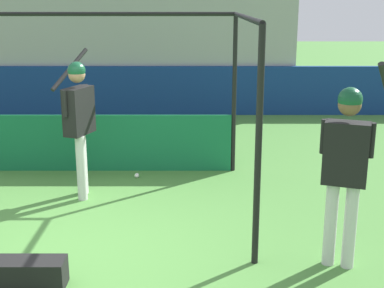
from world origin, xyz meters
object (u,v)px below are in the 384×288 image
object	(u,v)px
player_waiting	(347,160)
equipment_bag	(30,273)
player_batter	(79,115)
baseball	(137,175)

from	to	relation	value
player_waiting	equipment_bag	bearing A→B (deg)	-152.50
player_waiting	equipment_bag	world-z (taller)	player_waiting
equipment_bag	player_batter	bearing A→B (deg)	89.26
baseball	player_waiting	bearing A→B (deg)	-49.75
player_batter	baseball	distance (m)	1.54
equipment_bag	baseball	world-z (taller)	equipment_bag
equipment_bag	baseball	xyz separation A→B (m)	(0.71, 3.26, -0.10)
equipment_bag	player_waiting	bearing A→B (deg)	7.82
player_waiting	baseball	distance (m)	3.87
player_batter	baseball	bearing A→B (deg)	-19.23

